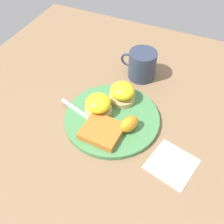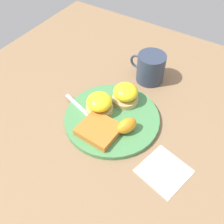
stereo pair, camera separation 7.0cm
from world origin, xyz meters
name	(u,v)px [view 2 (the right image)]	position (x,y,z in m)	size (l,w,h in m)	color
ground_plane	(112,120)	(0.00, 0.00, 0.00)	(1.10, 1.10, 0.00)	#846647
plate	(112,118)	(0.00, 0.00, 0.01)	(0.28, 0.28, 0.01)	#47844C
sandwich_benedict_left	(127,95)	(0.00, -0.07, 0.04)	(0.08, 0.08, 0.06)	tan
sandwich_benedict_right	(100,103)	(0.04, 0.00, 0.04)	(0.08, 0.08, 0.06)	tan
hashbrown_patty	(98,129)	(0.00, 0.07, 0.02)	(0.10, 0.09, 0.02)	#B76926
orange_wedge	(127,126)	(-0.06, 0.02, 0.04)	(0.06, 0.04, 0.04)	orange
fork	(91,118)	(0.05, 0.04, 0.02)	(0.22, 0.08, 0.00)	silver
cup	(150,68)	(-0.01, -0.22, 0.05)	(0.12, 0.09, 0.10)	#2D384C
napkin	(164,171)	(-0.20, 0.07, 0.00)	(0.11, 0.11, 0.00)	white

